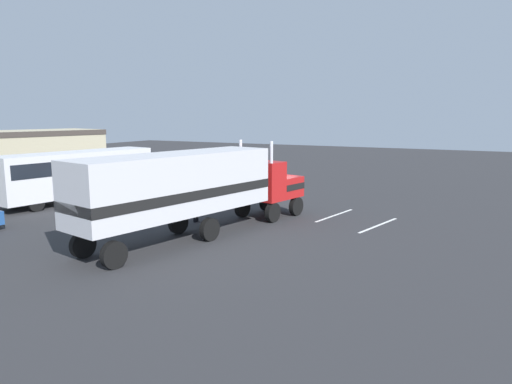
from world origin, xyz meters
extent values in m
plane|color=#2D2D30|center=(0.00, 0.00, 0.00)|extent=(120.00, 120.00, 0.00)
cube|color=silver|center=(1.40, -3.50, 0.01)|extent=(4.36, 0.95, 0.01)
cube|color=silver|center=(0.08, -6.39, 0.01)|extent=(4.33, 1.14, 0.01)
cube|color=#B21919|center=(0.32, -0.32, 1.70)|extent=(2.26, 2.81, 1.20)
cube|color=#B21919|center=(-1.25, 0.00, 2.20)|extent=(1.87, 2.73, 2.20)
cube|color=silver|center=(1.24, -0.50, 1.70)|extent=(0.50, 2.07, 1.08)
cube|color=black|center=(0.32, -0.32, 1.76)|extent=(2.27, 2.85, 0.36)
cylinder|color=silver|center=(-1.57, 1.19, 2.80)|extent=(0.18, 0.18, 3.40)
cylinder|color=silver|center=(-2.01, -0.96, 2.80)|extent=(0.18, 0.18, 3.40)
cube|color=silver|center=(-7.47, 1.27, 2.75)|extent=(10.81, 4.65, 2.80)
cube|color=black|center=(-7.47, 1.27, 2.33)|extent=(10.82, 4.68, 0.44)
cylinder|color=silver|center=(-0.58, 1.19, 0.95)|extent=(1.40, 0.89, 0.64)
cylinder|color=black|center=(0.83, 0.70, 0.55)|extent=(1.14, 0.51, 1.10)
cylinder|color=black|center=(0.39, -1.45, 0.55)|extent=(1.14, 0.51, 1.10)
cylinder|color=black|center=(-1.42, 1.16, 0.55)|extent=(1.14, 0.51, 1.10)
cylinder|color=black|center=(-1.86, -0.99, 0.55)|extent=(1.14, 0.51, 1.10)
cylinder|color=black|center=(-6.27, 2.15, 0.55)|extent=(1.14, 0.51, 1.10)
cylinder|color=black|center=(-6.71, -0.01, 0.55)|extent=(1.14, 0.51, 1.10)
cylinder|color=black|center=(-11.42, 3.20, 0.55)|extent=(1.14, 0.51, 1.10)
cylinder|color=black|center=(-11.86, 1.04, 0.55)|extent=(1.14, 0.51, 1.10)
cylinder|color=black|center=(-3.70, 2.81, 0.41)|extent=(0.18, 0.18, 0.82)
cylinder|color=black|center=(-3.85, 2.85, 0.41)|extent=(0.18, 0.18, 0.82)
cylinder|color=gray|center=(-3.78, 2.83, 1.11)|extent=(0.34, 0.34, 0.58)
sphere|color=tan|center=(-3.78, 2.83, 1.51)|extent=(0.23, 0.23, 0.23)
cube|color=black|center=(-3.73, 3.03, 1.14)|extent=(0.29, 0.21, 0.36)
cube|color=silver|center=(-2.14, 13.74, 1.95)|extent=(11.25, 4.13, 2.90)
cube|color=black|center=(-2.14, 13.74, 2.53)|extent=(10.61, 4.08, 0.90)
cylinder|color=black|center=(2.08, 14.26, 0.50)|extent=(1.03, 0.42, 1.00)
cylinder|color=black|center=(1.75, 12.03, 0.50)|extent=(1.03, 0.42, 1.00)
cylinder|color=black|center=(-5.63, 15.40, 0.50)|extent=(1.03, 0.42, 1.00)
cylinder|color=black|center=(-5.96, 13.17, 0.50)|extent=(1.03, 0.42, 1.00)
camera|label=1|loc=(-24.80, -11.89, 5.92)|focal=32.88mm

